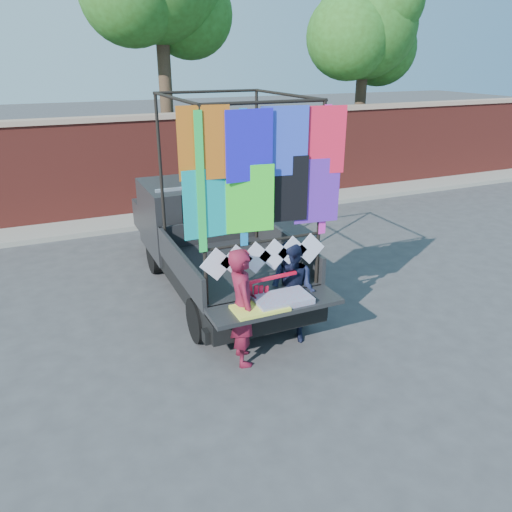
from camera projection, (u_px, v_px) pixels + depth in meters
name	position (u px, v px, depth m)	size (l,w,h in m)	color
ground	(250.00, 336.00, 7.64)	(90.00, 90.00, 0.00)	#38383A
brick_wall	(144.00, 165.00, 13.08)	(30.00, 0.45, 2.61)	maroon
curb	(154.00, 219.00, 12.96)	(30.00, 1.20, 0.12)	gray
tree_right	(368.00, 30.00, 15.58)	(4.20, 3.30, 6.62)	#38281C
pickup_truck	(204.00, 234.00, 9.38)	(2.20, 5.54, 3.49)	black
woman	(242.00, 307.00, 6.74)	(0.61, 0.40, 1.68)	maroon
man	(292.00, 292.00, 7.30)	(0.75, 0.59, 1.55)	#161B37
streamer_bundle	(262.00, 292.00, 6.92)	(0.89, 0.10, 0.62)	red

